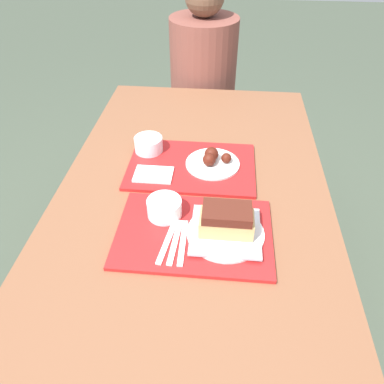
{
  "coord_description": "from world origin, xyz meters",
  "views": [
    {
      "loc": [
        0.09,
        -0.91,
        1.53
      ],
      "look_at": [
        0.0,
        -0.01,
        0.77
      ],
      "focal_mm": 35.0,
      "sensor_mm": 36.0,
      "label": 1
    }
  ],
  "objects_px": {
    "brisket_sandwich_plate": "(226,225)",
    "person_seated_across": "(203,64)",
    "tray_near": "(194,233)",
    "bowl_coleslaw_far": "(149,143)",
    "bowl_coleslaw_near": "(164,207)",
    "wings_plate_far": "(213,160)",
    "tray_far": "(191,166)"
  },
  "relations": [
    {
      "from": "tray_near",
      "to": "tray_far",
      "type": "bearing_deg",
      "value": 96.77
    },
    {
      "from": "tray_far",
      "to": "bowl_coleslaw_far",
      "type": "bearing_deg",
      "value": 155.11
    },
    {
      "from": "tray_far",
      "to": "bowl_coleslaw_near",
      "type": "distance_m",
      "value": 0.27
    },
    {
      "from": "brisket_sandwich_plate",
      "to": "person_seated_across",
      "type": "height_order",
      "value": "person_seated_across"
    },
    {
      "from": "tray_far",
      "to": "person_seated_across",
      "type": "relative_size",
      "value": 0.61
    },
    {
      "from": "bowl_coleslaw_near",
      "to": "person_seated_across",
      "type": "distance_m",
      "value": 1.15
    },
    {
      "from": "bowl_coleslaw_near",
      "to": "bowl_coleslaw_far",
      "type": "distance_m",
      "value": 0.36
    },
    {
      "from": "tray_far",
      "to": "wings_plate_far",
      "type": "bearing_deg",
      "value": 8.24
    },
    {
      "from": "bowl_coleslaw_near",
      "to": "bowl_coleslaw_far",
      "type": "relative_size",
      "value": 1.0
    },
    {
      "from": "bowl_coleslaw_near",
      "to": "brisket_sandwich_plate",
      "type": "distance_m",
      "value": 0.2
    },
    {
      "from": "brisket_sandwich_plate",
      "to": "person_seated_across",
      "type": "distance_m",
      "value": 1.22
    },
    {
      "from": "tray_far",
      "to": "bowl_coleslaw_near",
      "type": "height_order",
      "value": "bowl_coleslaw_near"
    },
    {
      "from": "tray_near",
      "to": "brisket_sandwich_plate",
      "type": "xyz_separation_m",
      "value": [
        0.09,
        -0.0,
        0.04
      ]
    },
    {
      "from": "brisket_sandwich_plate",
      "to": "person_seated_across",
      "type": "relative_size",
      "value": 0.3
    },
    {
      "from": "tray_near",
      "to": "brisket_sandwich_plate",
      "type": "bearing_deg",
      "value": -0.67
    },
    {
      "from": "bowl_coleslaw_near",
      "to": "wings_plate_far",
      "type": "height_order",
      "value": "wings_plate_far"
    },
    {
      "from": "bowl_coleslaw_far",
      "to": "wings_plate_far",
      "type": "relative_size",
      "value": 0.54
    },
    {
      "from": "person_seated_across",
      "to": "tray_near",
      "type": "bearing_deg",
      "value": -87.16
    },
    {
      "from": "bowl_coleslaw_near",
      "to": "person_seated_across",
      "type": "height_order",
      "value": "person_seated_across"
    },
    {
      "from": "wings_plate_far",
      "to": "tray_near",
      "type": "bearing_deg",
      "value": -96.19
    },
    {
      "from": "wings_plate_far",
      "to": "brisket_sandwich_plate",
      "type": "bearing_deg",
      "value": -80.94
    },
    {
      "from": "bowl_coleslaw_far",
      "to": "wings_plate_far",
      "type": "xyz_separation_m",
      "value": [
        0.24,
        -0.07,
        -0.01
      ]
    },
    {
      "from": "wings_plate_far",
      "to": "bowl_coleslaw_far",
      "type": "bearing_deg",
      "value": 164.64
    },
    {
      "from": "wings_plate_far",
      "to": "person_seated_across",
      "type": "xyz_separation_m",
      "value": [
        -0.1,
        0.87,
        0.01
      ]
    },
    {
      "from": "brisket_sandwich_plate",
      "to": "wings_plate_far",
      "type": "bearing_deg",
      "value": 99.06
    },
    {
      "from": "tray_near",
      "to": "wings_plate_far",
      "type": "relative_size",
      "value": 2.34
    },
    {
      "from": "tray_far",
      "to": "wings_plate_far",
      "type": "relative_size",
      "value": 2.34
    },
    {
      "from": "tray_near",
      "to": "bowl_coleslaw_far",
      "type": "xyz_separation_m",
      "value": [
        -0.21,
        0.41,
        0.04
      ]
    },
    {
      "from": "tray_near",
      "to": "wings_plate_far",
      "type": "height_order",
      "value": "wings_plate_far"
    },
    {
      "from": "tray_near",
      "to": "bowl_coleslaw_far",
      "type": "height_order",
      "value": "bowl_coleslaw_far"
    },
    {
      "from": "tray_near",
      "to": "person_seated_across",
      "type": "relative_size",
      "value": 0.61
    },
    {
      "from": "tray_near",
      "to": "brisket_sandwich_plate",
      "type": "distance_m",
      "value": 0.1
    }
  ]
}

